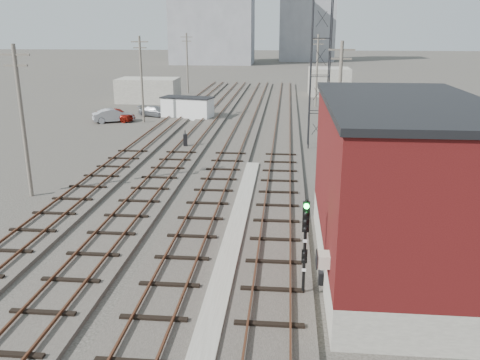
# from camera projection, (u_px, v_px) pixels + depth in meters

# --- Properties ---
(ground) EXTENTS (320.00, 320.00, 0.00)m
(ground) POSITION_uv_depth(u_px,v_px,m) (266.00, 104.00, 68.00)
(ground) COLOR #282621
(ground) RESTS_ON ground
(track_right) EXTENTS (3.20, 90.00, 0.39)m
(track_right) POSITION_uv_depth(u_px,v_px,m) (282.00, 135.00, 47.73)
(track_right) COLOR #332D28
(track_right) RESTS_ON ground
(track_mid_right) EXTENTS (3.20, 90.00, 0.39)m
(track_mid_right) POSITION_uv_depth(u_px,v_px,m) (240.00, 134.00, 48.09)
(track_mid_right) COLOR #332D28
(track_mid_right) RESTS_ON ground
(track_mid_left) EXTENTS (3.20, 90.00, 0.39)m
(track_mid_left) POSITION_uv_depth(u_px,v_px,m) (198.00, 134.00, 48.45)
(track_mid_left) COLOR #332D28
(track_mid_left) RESTS_ON ground
(track_left) EXTENTS (3.20, 90.00, 0.39)m
(track_left) POSITION_uv_depth(u_px,v_px,m) (157.00, 133.00, 48.81)
(track_left) COLOR #332D28
(track_left) RESTS_ON ground
(platform_curb) EXTENTS (0.90, 28.00, 0.26)m
(platform_curb) POSITION_uv_depth(u_px,v_px,m) (233.00, 242.00, 24.09)
(platform_curb) COLOR gray
(platform_curb) RESTS_ON ground
(brick_building) EXTENTS (6.54, 12.20, 7.22)m
(brick_building) POSITION_uv_depth(u_px,v_px,m) (399.00, 188.00, 20.54)
(brick_building) COLOR gray
(brick_building) RESTS_ON ground
(lattice_tower) EXTENTS (1.60, 1.60, 15.00)m
(lattice_tower) POSITION_uv_depth(u_px,v_px,m) (320.00, 57.00, 41.51)
(lattice_tower) COLOR black
(lattice_tower) RESTS_ON ground
(utility_pole_left_a) EXTENTS (1.80, 0.24, 9.00)m
(utility_pole_left_a) POSITION_uv_depth(u_px,v_px,m) (22.00, 118.00, 29.61)
(utility_pole_left_a) COLOR #595147
(utility_pole_left_a) RESTS_ON ground
(utility_pole_left_b) EXTENTS (1.80, 0.24, 9.00)m
(utility_pole_left_b) POSITION_uv_depth(u_px,v_px,m) (141.00, 77.00, 53.43)
(utility_pole_left_b) COLOR #595147
(utility_pole_left_b) RESTS_ON ground
(utility_pole_left_c) EXTENTS (1.80, 0.24, 9.00)m
(utility_pole_left_c) POSITION_uv_depth(u_px,v_px,m) (187.00, 62.00, 77.25)
(utility_pole_left_c) COLOR #595147
(utility_pole_left_c) RESTS_ON ground
(utility_pole_right_a) EXTENTS (1.80, 0.24, 9.00)m
(utility_pole_right_a) POSITION_uv_depth(u_px,v_px,m) (339.00, 103.00, 35.53)
(utility_pole_right_a) COLOR #595147
(utility_pole_right_a) RESTS_ON ground
(utility_pole_right_b) EXTENTS (1.80, 0.24, 9.00)m
(utility_pole_right_b) POSITION_uv_depth(u_px,v_px,m) (317.00, 69.00, 64.12)
(utility_pole_right_b) COLOR #595147
(utility_pole_right_b) RESTS_ON ground
(apartment_left) EXTENTS (22.00, 14.00, 30.00)m
(apartment_left) POSITION_uv_depth(u_px,v_px,m) (212.00, 7.00, 136.72)
(apartment_left) COLOR gray
(apartment_left) RESTS_ON ground
(apartment_right) EXTENTS (16.00, 12.00, 26.00)m
(apartment_right) POSITION_uv_depth(u_px,v_px,m) (307.00, 16.00, 149.27)
(apartment_right) COLOR gray
(apartment_right) RESTS_ON ground
(shed_left) EXTENTS (8.00, 5.00, 3.20)m
(shed_left) POSITION_uv_depth(u_px,v_px,m) (148.00, 90.00, 68.97)
(shed_left) COLOR gray
(shed_left) RESTS_ON ground
(shed_right) EXTENTS (6.00, 6.00, 4.00)m
(shed_right) POSITION_uv_depth(u_px,v_px,m) (329.00, 81.00, 76.14)
(shed_right) COLOR gray
(shed_right) RESTS_ON ground
(signal_mast) EXTENTS (0.40, 0.41, 3.92)m
(signal_mast) POSITION_uv_depth(u_px,v_px,m) (305.00, 242.00, 18.72)
(signal_mast) COLOR gray
(signal_mast) RESTS_ON ground
(switch_stand) EXTENTS (0.41, 0.41, 1.44)m
(switch_stand) POSITION_uv_depth(u_px,v_px,m) (185.00, 140.00, 42.94)
(switch_stand) COLOR black
(switch_stand) RESTS_ON ground
(site_trailer) EXTENTS (6.12, 3.68, 2.40)m
(site_trailer) POSITION_uv_depth(u_px,v_px,m) (188.00, 108.00, 56.78)
(site_trailer) COLOR white
(site_trailer) RESTS_ON ground
(car_red) EXTENTS (4.57, 2.66, 1.46)m
(car_red) POSITION_uv_depth(u_px,v_px,m) (116.00, 115.00, 55.22)
(car_red) COLOR maroon
(car_red) RESTS_ON ground
(car_silver) EXTENTS (4.53, 3.26, 1.42)m
(car_silver) POSITION_uv_depth(u_px,v_px,m) (113.00, 116.00, 54.67)
(car_silver) COLOR #929399
(car_silver) RESTS_ON ground
(car_grey) EXTENTS (4.42, 2.94, 1.19)m
(car_grey) POSITION_uv_depth(u_px,v_px,m) (156.00, 111.00, 58.18)
(car_grey) COLOR slate
(car_grey) RESTS_ON ground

